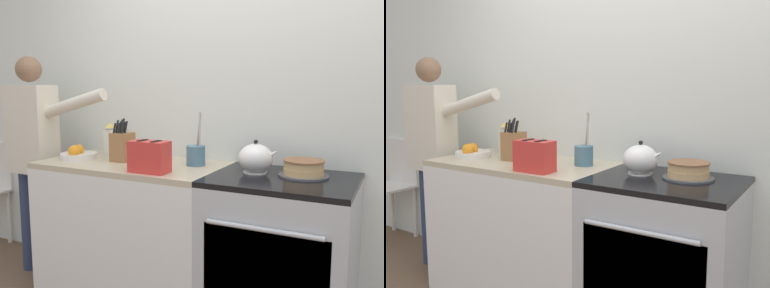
# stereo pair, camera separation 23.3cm
# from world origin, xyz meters

# --- Properties ---
(wall_back) EXTENTS (8.00, 0.04, 2.60)m
(wall_back) POSITION_xyz_m (0.00, 0.65, 1.30)
(wall_back) COLOR silver
(wall_back) RESTS_ON ground_plane
(counter_cabinet) EXTENTS (1.17, 0.63, 0.89)m
(counter_cabinet) POSITION_xyz_m (-0.68, 0.31, 0.44)
(counter_cabinet) COLOR white
(counter_cabinet) RESTS_ON ground_plane
(stove_range) EXTENTS (0.77, 0.66, 0.89)m
(stove_range) POSITION_xyz_m (0.29, 0.31, 0.44)
(stove_range) COLOR #B7BABF
(stove_range) RESTS_ON ground_plane
(layer_cake) EXTENTS (0.27, 0.27, 0.09)m
(layer_cake) POSITION_xyz_m (0.39, 0.39, 0.93)
(layer_cake) COLOR #4C4C51
(layer_cake) RESTS_ON stove_range
(tea_kettle) EXTENTS (0.24, 0.19, 0.19)m
(tea_kettle) POSITION_xyz_m (0.13, 0.36, 0.97)
(tea_kettle) COLOR white
(tea_kettle) RESTS_ON stove_range
(knife_block) EXTENTS (0.11, 0.13, 0.28)m
(knife_block) POSITION_xyz_m (-0.76, 0.33, 0.98)
(knife_block) COLOR olive
(knife_block) RESTS_ON counter_cabinet
(utensil_crock) EXTENTS (0.12, 0.12, 0.33)m
(utensil_crock) POSITION_xyz_m (-0.27, 0.41, 0.95)
(utensil_crock) COLOR #477084
(utensil_crock) RESTS_ON counter_cabinet
(fruit_bowl) EXTENTS (0.24, 0.24, 0.10)m
(fruit_bowl) POSITION_xyz_m (-1.07, 0.26, 0.92)
(fruit_bowl) COLOR silver
(fruit_bowl) RESTS_ON counter_cabinet
(toaster) EXTENTS (0.24, 0.12, 0.18)m
(toaster) POSITION_xyz_m (-0.41, 0.10, 0.97)
(toaster) COLOR red
(toaster) RESTS_ON counter_cabinet
(milk_carton) EXTENTS (0.07, 0.07, 0.22)m
(milk_carton) POSITION_xyz_m (-0.98, 0.50, 0.99)
(milk_carton) COLOR white
(milk_carton) RESTS_ON counter_cabinet
(person_baker) EXTENTS (0.91, 0.20, 1.57)m
(person_baker) POSITION_xyz_m (-1.51, 0.29, 0.93)
(person_baker) COLOR #283351
(person_baker) RESTS_ON ground_plane
(dining_chair) EXTENTS (0.40, 0.40, 0.88)m
(dining_chair) POSITION_xyz_m (-2.34, 0.52, 0.51)
(dining_chair) COLOR silver
(dining_chair) RESTS_ON ground_plane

